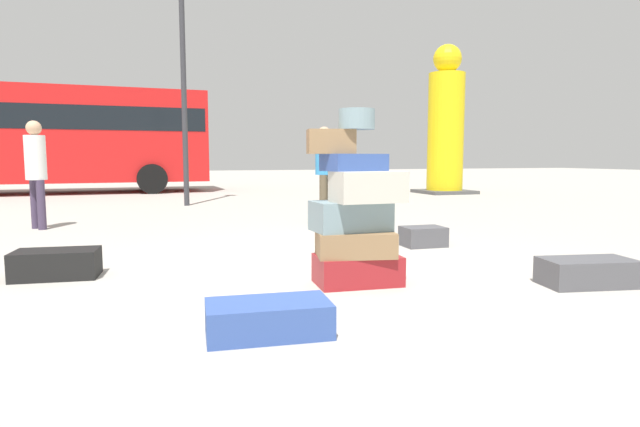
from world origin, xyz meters
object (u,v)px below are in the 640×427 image
at_px(suitcase_charcoal_behind_tower, 423,237).
at_px(yellow_dummy_statue, 446,128).
at_px(person_bearded_onlooker, 36,165).
at_px(lamp_post, 182,9).
at_px(suitcase_navy_foreground_near, 268,318).
at_px(person_tourist_with_camera, 324,165).
at_px(suitcase_charcoal_upright_blue, 587,272).
at_px(parked_bus, 37,133).
at_px(suitcase_tower, 355,216).
at_px(suitcase_cream_foreground_far, 358,250).
at_px(suitcase_black_white_trunk, 56,264).

bearing_deg(suitcase_charcoal_behind_tower, yellow_dummy_statue, 59.00).
distance_m(person_bearded_onlooker, lamp_post, 5.36).
height_order(suitcase_navy_foreground_near, person_tourist_with_camera, person_tourist_with_camera).
relative_size(person_bearded_onlooker, lamp_post, 0.24).
height_order(suitcase_charcoal_upright_blue, parked_bus, parked_bus).
bearing_deg(suitcase_navy_foreground_near, parked_bus, 108.89).
xyz_separation_m(suitcase_tower, suitcase_navy_foreground_near, (-1.01, -1.05, -0.49)).
bearing_deg(person_tourist_with_camera, suitcase_cream_foreground_far, 15.54).
distance_m(suitcase_cream_foreground_far, person_tourist_with_camera, 3.66).
xyz_separation_m(person_bearded_onlooker, person_tourist_with_camera, (4.46, -0.51, -0.02)).
bearing_deg(lamp_post, suitcase_cream_foreground_far, -80.84).
height_order(suitcase_charcoal_behind_tower, person_tourist_with_camera, person_tourist_with_camera).
height_order(suitcase_charcoal_behind_tower, yellow_dummy_statue, yellow_dummy_statue).
xyz_separation_m(suitcase_navy_foreground_near, suitcase_charcoal_behind_tower, (2.55, 2.60, 0.02)).
relative_size(suitcase_tower, suitcase_cream_foreground_far, 1.89).
bearing_deg(person_bearded_onlooker, suitcase_navy_foreground_near, -12.14).
height_order(suitcase_charcoal_behind_tower, person_bearded_onlooker, person_bearded_onlooker).
distance_m(suitcase_cream_foreground_far, parked_bus, 13.92).
relative_size(suitcase_cream_foreground_far, suitcase_navy_foreground_near, 1.05).
bearing_deg(suitcase_black_white_trunk, person_tourist_with_camera, 46.82).
distance_m(suitcase_charcoal_behind_tower, parked_bus, 13.74).
xyz_separation_m(suitcase_navy_foreground_near, parked_bus, (-3.72, 14.71, 1.73)).
xyz_separation_m(suitcase_black_white_trunk, lamp_post, (1.69, 7.09, 4.22)).
height_order(suitcase_black_white_trunk, suitcase_charcoal_upright_blue, suitcase_black_white_trunk).
xyz_separation_m(suitcase_charcoal_behind_tower, person_bearded_onlooker, (-4.81, 3.26, 0.86)).
xyz_separation_m(suitcase_charcoal_behind_tower, lamp_post, (-2.35, 6.63, 4.23)).
distance_m(suitcase_cream_foreground_far, suitcase_navy_foreground_near, 2.33).
height_order(suitcase_cream_foreground_far, suitcase_navy_foreground_near, suitcase_cream_foreground_far).
bearing_deg(suitcase_charcoal_behind_tower, lamp_post, 111.65).
relative_size(suitcase_tower, suitcase_charcoal_upright_blue, 1.95).
bearing_deg(yellow_dummy_statue, person_bearded_onlooker, -153.49).
relative_size(suitcase_charcoal_behind_tower, person_bearded_onlooker, 0.31).
height_order(suitcase_cream_foreground_far, suitcase_charcoal_upright_blue, suitcase_cream_foreground_far).
distance_m(suitcase_charcoal_upright_blue, person_tourist_with_camera, 5.10).
distance_m(suitcase_tower, person_tourist_with_camera, 4.48).
height_order(person_bearded_onlooker, lamp_post, lamp_post).
bearing_deg(person_tourist_with_camera, parked_bus, -119.04).
bearing_deg(parked_bus, lamp_post, -56.55).
xyz_separation_m(person_tourist_with_camera, parked_bus, (-5.92, 9.36, 0.87)).
bearing_deg(person_bearded_onlooker, suitcase_charcoal_upright_blue, 9.88).
height_order(suitcase_tower, suitcase_cream_foreground_far, suitcase_tower).
bearing_deg(suitcase_charcoal_behind_tower, suitcase_black_white_trunk, -171.34).
xyz_separation_m(suitcase_tower, yellow_dummy_statue, (7.01, 9.94, 1.39)).
bearing_deg(person_bearded_onlooker, parked_bus, 156.12).
distance_m(suitcase_tower, lamp_post, 9.04).
distance_m(person_bearded_onlooker, yellow_dummy_statue, 11.53).
bearing_deg(suitcase_black_white_trunk, suitcase_charcoal_upright_blue, -16.31).
xyz_separation_m(suitcase_navy_foreground_near, yellow_dummy_statue, (8.01, 10.99, 1.88)).
bearing_deg(suitcase_charcoal_behind_tower, parked_bus, 119.48).
xyz_separation_m(suitcase_tower, parked_bus, (-4.73, 13.67, 1.24)).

